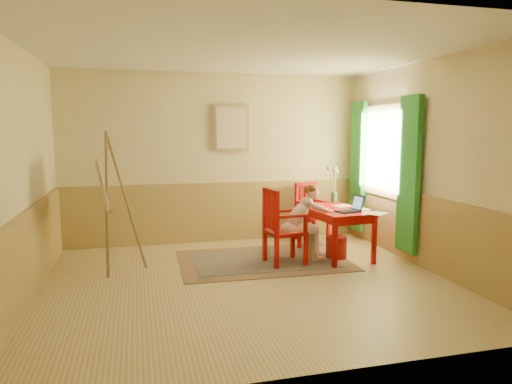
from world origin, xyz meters
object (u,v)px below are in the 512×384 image
object	(u,v)px
easel	(105,189)
chair_back	(311,212)
figure	(303,220)
laptop	(351,208)
chair_left	(282,227)
table	(335,215)

from	to	relation	value
easel	chair_back	bearing A→B (deg)	16.95
chair_back	figure	xyz separation A→B (m)	(-0.60, -1.24, 0.12)
laptop	easel	world-z (taller)	easel
chair_left	easel	distance (m)	2.41
chair_back	laptop	world-z (taller)	chair_back
figure	easel	bearing A→B (deg)	174.67
chair_back	figure	size ratio (longest dim) A/B	0.88
chair_left	figure	bearing A→B (deg)	7.64
chair_left	table	bearing A→B (deg)	13.67
table	chair_back	bearing A→B (deg)	88.41
figure	easel	distance (m)	2.71
easel	chair_left	bearing A→B (deg)	-7.15
laptop	easel	size ratio (longest dim) A/B	0.22
chair_back	easel	distance (m)	3.46
chair_left	laptop	world-z (taller)	chair_left
chair_left	laptop	distance (m)	1.05
figure	easel	size ratio (longest dim) A/B	0.59
chair_left	easel	world-z (taller)	easel
table	laptop	size ratio (longest dim) A/B	3.07
table	chair_back	xyz separation A→B (m)	(0.03, 1.07, -0.14)
figure	laptop	distance (m)	0.71
chair_back	figure	world-z (taller)	figure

